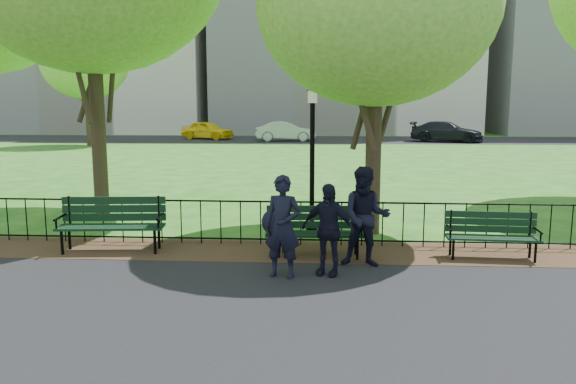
# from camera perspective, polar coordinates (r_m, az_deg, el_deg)

# --- Properties ---
(ground) EXTENTS (120.00, 120.00, 0.00)m
(ground) POSITION_cam_1_polar(r_m,az_deg,el_deg) (9.27, 2.04, -8.56)
(ground) COLOR #1F5716
(asphalt_path) EXTENTS (60.00, 9.20, 0.01)m
(asphalt_path) POSITION_cam_1_polar(r_m,az_deg,el_deg) (6.11, 1.08, -18.15)
(asphalt_path) COLOR black
(asphalt_path) RESTS_ON ground
(dirt_strip) EXTENTS (60.00, 1.60, 0.01)m
(dirt_strip) POSITION_cam_1_polar(r_m,az_deg,el_deg) (10.70, 2.27, -6.07)
(dirt_strip) COLOR #382617
(dirt_strip) RESTS_ON ground
(far_street) EXTENTS (70.00, 9.00, 0.01)m
(far_street) POSITION_cam_1_polar(r_m,az_deg,el_deg) (43.92, 3.35, 5.34)
(far_street) COLOR black
(far_street) RESTS_ON ground
(iron_fence) EXTENTS (24.06, 0.06, 1.00)m
(iron_fence) POSITION_cam_1_polar(r_m,az_deg,el_deg) (11.08, 2.35, -2.97)
(iron_fence) COLOR black
(iron_fence) RESTS_ON ground
(apartment_west) EXTENTS (22.00, 15.00, 26.00)m
(apartment_west) POSITION_cam_1_polar(r_m,az_deg,el_deg) (61.88, -18.40, 18.05)
(apartment_west) COLOR silver
(apartment_west) RESTS_ON ground
(park_bench_main) EXTENTS (1.85, 0.61, 1.00)m
(park_bench_main) POSITION_cam_1_polar(r_m,az_deg,el_deg) (10.22, 0.87, -3.27)
(park_bench_main) COLOR black
(park_bench_main) RESTS_ON ground
(park_bench_left_a) EXTENTS (2.02, 0.79, 1.12)m
(park_bench_left_a) POSITION_cam_1_polar(r_m,az_deg,el_deg) (11.17, -17.43, -2.55)
(park_bench_left_a) COLOR black
(park_bench_left_a) RESTS_ON ground
(park_bench_right_a) EXTENTS (1.65, 0.60, 0.92)m
(park_bench_right_a) POSITION_cam_1_polar(r_m,az_deg,el_deg) (10.81, 19.98, -3.67)
(park_bench_right_a) COLOR black
(park_bench_right_a) RESTS_ON ground
(lamppost) EXTENTS (0.28, 0.28, 3.17)m
(lamppost) POSITION_cam_1_polar(r_m,az_deg,el_deg) (12.20, 2.48, 3.96)
(lamppost) COLOR black
(lamppost) RESTS_ON ground
(tree_near_e) EXTENTS (4.99, 4.99, 6.95)m
(tree_near_e) POSITION_cam_1_polar(r_m,az_deg,el_deg) (12.24, 9.02, 18.43)
(tree_near_e) COLOR #2D2116
(tree_near_e) RESTS_ON ground
(tree_far_w) EXTENTS (5.62, 5.62, 7.84)m
(tree_far_w) POSITION_cam_1_polar(r_m,az_deg,el_deg) (39.74, -19.94, 12.29)
(tree_far_w) COLOR #2D2116
(tree_far_w) RESTS_ON ground
(person_left) EXTENTS (0.68, 0.53, 1.66)m
(person_left) POSITION_cam_1_polar(r_m,az_deg,el_deg) (9.00, -0.54, -3.53)
(person_left) COLOR black
(person_left) RESTS_ON asphalt_path
(person_mid) EXTENTS (0.87, 0.50, 1.73)m
(person_mid) POSITION_cam_1_polar(r_m,az_deg,el_deg) (9.68, 7.89, -2.52)
(person_mid) COLOR black
(person_mid) RESTS_ON asphalt_path
(person_right) EXTENTS (0.96, 0.63, 1.51)m
(person_right) POSITION_cam_1_polar(r_m,az_deg,el_deg) (9.16, 4.06, -3.81)
(person_right) COLOR black
(person_right) RESTS_ON asphalt_path
(taxi) EXTENTS (4.54, 3.25, 1.44)m
(taxi) POSITION_cam_1_polar(r_m,az_deg,el_deg) (44.68, -8.19, 6.25)
(taxi) COLOR yellow
(taxi) RESTS_ON far_street
(sedan_silver) EXTENTS (4.59, 2.01, 1.47)m
(sedan_silver) POSITION_cam_1_polar(r_m,az_deg,el_deg) (41.99, -0.27, 6.19)
(sedan_silver) COLOR #A4A6AC
(sedan_silver) RESTS_ON far_street
(sedan_dark) EXTENTS (5.50, 3.35, 1.49)m
(sedan_dark) POSITION_cam_1_polar(r_m,az_deg,el_deg) (42.58, 15.80, 5.91)
(sedan_dark) COLOR black
(sedan_dark) RESTS_ON far_street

